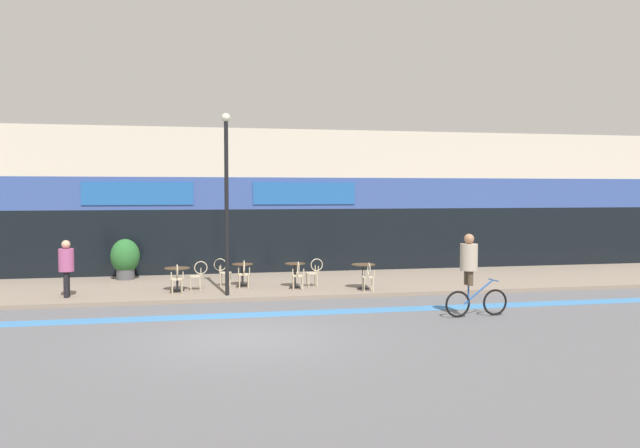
{
  "coord_description": "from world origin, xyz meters",
  "views": [
    {
      "loc": [
        -0.99,
        -13.45,
        3.18
      ],
      "look_at": [
        2.76,
        5.42,
        2.18
      ],
      "focal_mm": 35.0,
      "sensor_mm": 36.0,
      "label": 1
    }
  ],
  "objects": [
    {
      "name": "bistro_table_1",
      "position": [
        0.46,
        6.88,
        0.63
      ],
      "size": [
        0.69,
        0.69,
        0.71
      ],
      "color": "black",
      "rests_on": "sidewalk_slab"
    },
    {
      "name": "bike_lane_stripe",
      "position": [
        0.0,
        2.53,
        0.0
      ],
      "size": [
        36.0,
        0.7,
        0.01
      ],
      "primitive_type": "cube",
      "color": "#3D7AB7",
      "rests_on": "ground"
    },
    {
      "name": "cafe_chair_2_near",
      "position": [
        2.09,
        5.6,
        0.64
      ],
      "size": [
        0.42,
        0.58,
        0.9
      ],
      "rotation": [
        0.0,
        0.0,
        1.52
      ],
      "color": "beige",
      "rests_on": "sidewalk_slab"
    },
    {
      "name": "cafe_chair_1_near",
      "position": [
        0.46,
        6.26,
        0.64
      ],
      "size": [
        0.4,
        0.57,
        0.9
      ],
      "rotation": [
        0.0,
        0.0,
        1.57
      ],
      "color": "beige",
      "rests_on": "sidewalk_slab"
    },
    {
      "name": "bistro_table_3",
      "position": [
        4.17,
        5.5,
        0.68
      ],
      "size": [
        0.75,
        0.75,
        0.77
      ],
      "color": "black",
      "rests_on": "sidewalk_slab"
    },
    {
      "name": "storefront_facade",
      "position": [
        0.0,
        11.96,
        2.76
      ],
      "size": [
        40.0,
        4.06,
        5.55
      ],
      "color": "beige",
      "rests_on": "ground"
    },
    {
      "name": "bistro_table_2",
      "position": [
        2.1,
        6.22,
        0.66
      ],
      "size": [
        0.65,
        0.65,
        0.77
      ],
      "color": "black",
      "rests_on": "sidewalk_slab"
    },
    {
      "name": "planter_pot",
      "position": [
        -3.45,
        9.11,
        0.87
      ],
      "size": [
        0.99,
        0.99,
        1.42
      ],
      "color": "#4C4C51",
      "rests_on": "sidewalk_slab"
    },
    {
      "name": "ground_plane",
      "position": [
        0.0,
        0.0,
        0.0
      ],
      "size": [
        120.0,
        120.0,
        0.0
      ],
      "primitive_type": "plane",
      "color": "#5B5B60"
    },
    {
      "name": "bistro_table_0",
      "position": [
        -1.59,
        6.2,
        0.63
      ],
      "size": [
        0.78,
        0.78,
        0.71
      ],
      "color": "black",
      "rests_on": "sidewalk_slab"
    },
    {
      "name": "cafe_chair_3_near",
      "position": [
        4.16,
        4.88,
        0.64
      ],
      "size": [
        0.44,
        0.59,
        0.9
      ],
      "rotation": [
        0.0,
        0.0,
        1.48
      ],
      "color": "beige",
      "rests_on": "sidewalk_slab"
    },
    {
      "name": "cyclist_0",
      "position": [
        5.83,
        1.22,
        1.23
      ],
      "size": [
        1.73,
        0.51,
        2.12
      ],
      "rotation": [
        0.0,
        0.0,
        0.06
      ],
      "color": "black",
      "rests_on": "ground"
    },
    {
      "name": "cafe_chair_2_side",
      "position": [
        2.72,
        6.23,
        0.64
      ],
      "size": [
        0.59,
        0.44,
        0.9
      ],
      "rotation": [
        0.0,
        0.0,
        3.25
      ],
      "color": "beige",
      "rests_on": "sidewalk_slab"
    },
    {
      "name": "pedestrian_near_end",
      "position": [
        -4.7,
        5.58,
        1.11
      ],
      "size": [
        0.43,
        0.43,
        1.66
      ],
      "rotation": [
        0.0,
        0.0,
        3.15
      ],
      "color": "black",
      "rests_on": "sidewalk_slab"
    },
    {
      "name": "cafe_chair_0_side",
      "position": [
        -0.97,
        6.2,
        0.64
      ],
      "size": [
        0.58,
        0.4,
        0.9
      ],
      "rotation": [
        0.0,
        0.0,
        3.13
      ],
      "color": "beige",
      "rests_on": "sidewalk_slab"
    },
    {
      "name": "lamp_post",
      "position": [
        -0.12,
        5.03,
        3.2
      ],
      "size": [
        0.26,
        0.26,
        5.35
      ],
      "color": "black",
      "rests_on": "sidewalk_slab"
    },
    {
      "name": "cafe_chair_0_near",
      "position": [
        -1.58,
        5.57,
        0.64
      ],
      "size": [
        0.45,
        0.6,
        0.9
      ],
      "rotation": [
        0.0,
        0.0,
        1.7
      ],
      "color": "beige",
      "rests_on": "sidewalk_slab"
    },
    {
      "name": "cafe_chair_1_side",
      "position": [
        -0.16,
        6.89,
        0.64
      ],
      "size": [
        0.6,
        0.45,
        0.9
      ],
      "rotation": [
        0.0,
        0.0,
        -0.15
      ],
      "color": "beige",
      "rests_on": "sidewalk_slab"
    },
    {
      "name": "sidewalk_slab",
      "position": [
        0.0,
        7.25,
        0.06
      ],
      "size": [
        40.0,
        5.5,
        0.12
      ],
      "primitive_type": "cube",
      "color": "gray",
      "rests_on": "ground"
    }
  ]
}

